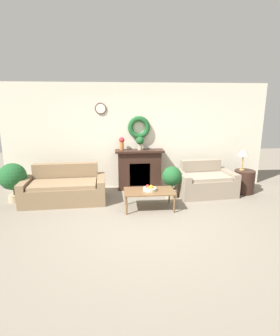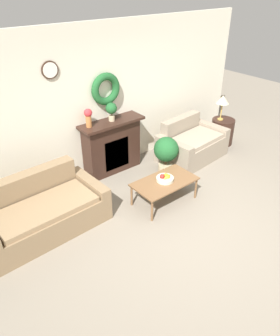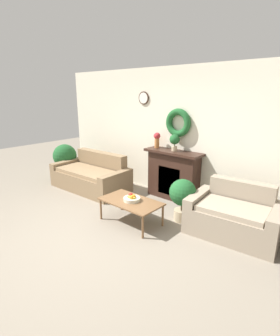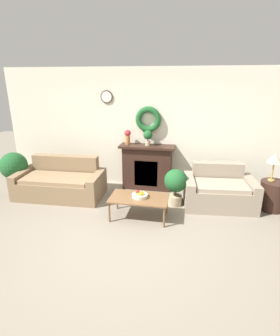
{
  "view_description": "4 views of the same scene",
  "coord_description": "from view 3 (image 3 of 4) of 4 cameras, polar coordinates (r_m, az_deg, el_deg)",
  "views": [
    {
      "loc": [
        -0.53,
        -4.28,
        2.19
      ],
      "look_at": [
        -0.03,
        1.27,
        0.82
      ],
      "focal_mm": 28.0,
      "sensor_mm": 36.0,
      "label": 1
    },
    {
      "loc": [
        -3.0,
        -2.33,
        3.34
      ],
      "look_at": [
        -0.19,
        1.17,
        0.65
      ],
      "focal_mm": 35.0,
      "sensor_mm": 36.0,
      "label": 2
    },
    {
      "loc": [
        2.96,
        -2.09,
        2.19
      ],
      "look_at": [
        0.02,
        1.28,
        0.89
      ],
      "focal_mm": 28.0,
      "sensor_mm": 36.0,
      "label": 3
    },
    {
      "loc": [
        0.96,
        -3.32,
        2.45
      ],
      "look_at": [
        0.04,
        1.48,
        0.78
      ],
      "focal_mm": 28.0,
      "sensor_mm": 36.0,
      "label": 4
    }
  ],
  "objects": [
    {
      "name": "ground_plane",
      "position": [
        4.24,
        -12.11,
        -15.32
      ],
      "size": [
        16.0,
        16.0,
        0.0
      ],
      "primitive_type": "plane",
      "color": "gray"
    },
    {
      "name": "fruit_bowl",
      "position": [
        4.48,
        -1.79,
        -6.62
      ],
      "size": [
        0.29,
        0.29,
        0.12
      ],
      "color": "beige",
      "rests_on": "coffee_table"
    },
    {
      "name": "loveseat_right",
      "position": [
        4.47,
        19.8,
        -9.89
      ],
      "size": [
        1.45,
        1.0,
        0.81
      ],
      "rotation": [
        0.0,
        0.0,
        0.09
      ],
      "color": "gray",
      "rests_on": "ground_plane"
    },
    {
      "name": "couch_left",
      "position": [
        6.26,
        -10.49,
        -1.77
      ],
      "size": [
        1.88,
        1.01,
        0.82
      ],
      "rotation": [
        0.0,
        0.0,
        0.04
      ],
      "color": "#846B4C",
      "rests_on": "ground_plane"
    },
    {
      "name": "potted_plant_floor_by_couch",
      "position": [
        7.11,
        -16.02,
        2.33
      ],
      "size": [
        0.61,
        0.61,
        0.9
      ],
      "color": "tan",
      "rests_on": "ground_plane"
    },
    {
      "name": "potted_plant_on_mantel",
      "position": [
        5.35,
        7.54,
        5.95
      ],
      "size": [
        0.2,
        0.2,
        0.34
      ],
      "color": "tan",
      "rests_on": "fireplace"
    },
    {
      "name": "potted_plant_floor_by_loveseat",
      "position": [
        4.61,
        9.24,
        -5.93
      ],
      "size": [
        0.47,
        0.47,
        0.76
      ],
      "color": "tan",
      "rests_on": "ground_plane"
    },
    {
      "name": "coffee_table",
      "position": [
        4.52,
        -2.0,
        -7.55
      ],
      "size": [
        1.06,
        0.6,
        0.41
      ],
      "color": "brown",
      "rests_on": "ground_plane"
    },
    {
      "name": "fireplace",
      "position": [
        5.54,
        7.23,
        -1.44
      ],
      "size": [
        1.24,
        0.41,
        1.04
      ],
      "color": "#331E16",
      "rests_on": "ground_plane"
    },
    {
      "name": "wall_back",
      "position": [
        5.54,
        8.34,
        7.41
      ],
      "size": [
        6.8,
        0.2,
        2.7
      ],
      "color": "beige",
      "rests_on": "ground_plane"
    },
    {
      "name": "vase_on_mantel_left",
      "position": [
        5.63,
        3.72,
        6.34
      ],
      "size": [
        0.14,
        0.14,
        0.33
      ],
      "color": "#AD6B38",
      "rests_on": "fireplace"
    }
  ]
}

